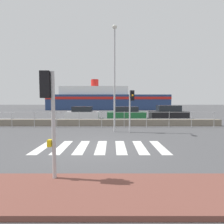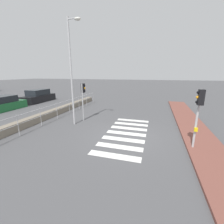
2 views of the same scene
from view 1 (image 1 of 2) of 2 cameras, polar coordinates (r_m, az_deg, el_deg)
ground_plane at (r=8.28m, az=-5.86°, el=-11.34°), size 160.00×160.00×0.00m
sidewalk_brick at (r=4.47m, az=-11.74°, el=-24.34°), size 24.00×1.80×0.12m
crosswalk at (r=8.26m, az=-3.54°, el=-11.35°), size 5.85×2.40×0.01m
seawall at (r=14.92m, az=-3.20°, el=-3.48°), size 20.02×0.55×0.55m
harbor_fence at (r=13.99m, az=-3.40°, el=-1.65°), size 18.06×0.04×1.28m
traffic_light_near at (r=4.77m, az=-19.85°, el=2.79°), size 0.34×0.32×2.90m
traffic_light_far at (r=11.75m, az=6.34°, el=3.38°), size 0.34×0.32×2.83m
streetlamp at (r=11.92m, az=0.82°, el=13.69°), size 0.32×0.95×6.94m
ferry_boat at (r=42.28m, az=-2.05°, el=3.96°), size 27.68×8.08×7.17m
parked_car_white at (r=21.23m, az=-9.61°, el=-0.44°), size 3.88×1.74×1.44m
parked_car_green at (r=21.01m, az=4.65°, el=-0.47°), size 4.56×1.89×1.42m
parked_car_black at (r=22.00m, az=17.90°, el=-0.27°), size 4.37×1.85×1.58m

